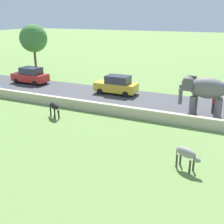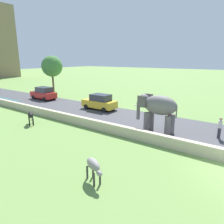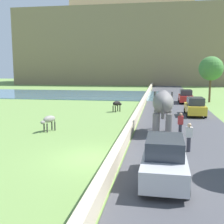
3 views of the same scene
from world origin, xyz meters
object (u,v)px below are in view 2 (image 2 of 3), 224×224
at_px(person_beside_elephant, 170,120).
at_px(person_trailing, 220,128).
at_px(car_yellow, 100,102).
at_px(cow_grey, 94,166).
at_px(elephant, 157,107).
at_px(cow_black, 31,115).
at_px(car_red, 44,93).

xyz_separation_m(person_beside_elephant, person_trailing, (0.19, -3.66, 0.00)).
relative_size(person_trailing, car_yellow, 0.41).
distance_m(car_yellow, cow_grey, 14.29).
xyz_separation_m(person_trailing, car_yellow, (1.79, 12.65, 0.03)).
distance_m(elephant, person_beside_elephant, 1.77).
height_order(cow_black, cow_grey, same).
distance_m(car_red, cow_black, 11.75).
relative_size(car_yellow, cow_black, 2.95).
xyz_separation_m(person_beside_elephant, car_red, (1.98, 19.29, 0.03)).
xyz_separation_m(elephant, cow_grey, (-8.11, -0.47, -1.20)).
xyz_separation_m(elephant, cow_black, (-4.67, 9.85, -1.20)).
xyz_separation_m(person_beside_elephant, cow_black, (-5.83, 10.51, -0.04)).
xyz_separation_m(car_red, car_yellow, (0.00, -10.30, 0.00)).
relative_size(car_red, cow_black, 2.95).
bearing_deg(person_beside_elephant, person_trailing, -86.96).
xyz_separation_m(person_trailing, cow_black, (-6.02, 14.16, -0.04)).
xyz_separation_m(person_trailing, cow_grey, (-9.46, 3.84, -0.04)).
relative_size(person_beside_elephant, cow_grey, 1.16).
height_order(elephant, person_beside_elephant, elephant).
xyz_separation_m(person_beside_elephant, car_yellow, (1.98, 8.99, 0.03)).
bearing_deg(cow_grey, cow_black, 71.57).
distance_m(person_trailing, cow_grey, 10.21).
xyz_separation_m(elephant, car_yellow, (3.15, 8.33, -1.14)).
bearing_deg(cow_grey, car_yellow, 38.04).
xyz_separation_m(person_trailing, car_red, (1.79, 22.95, 0.03)).
distance_m(person_beside_elephant, person_trailing, 3.66).
bearing_deg(cow_grey, car_red, 59.51).
bearing_deg(car_red, cow_grey, -120.49).
relative_size(elephant, car_red, 0.86).
bearing_deg(person_trailing, cow_grey, 157.90).
bearing_deg(elephant, person_beside_elephant, -29.43).
distance_m(elephant, car_yellow, 8.98).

